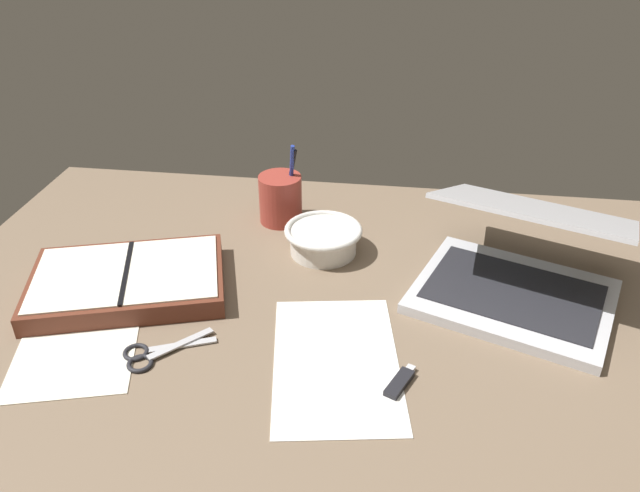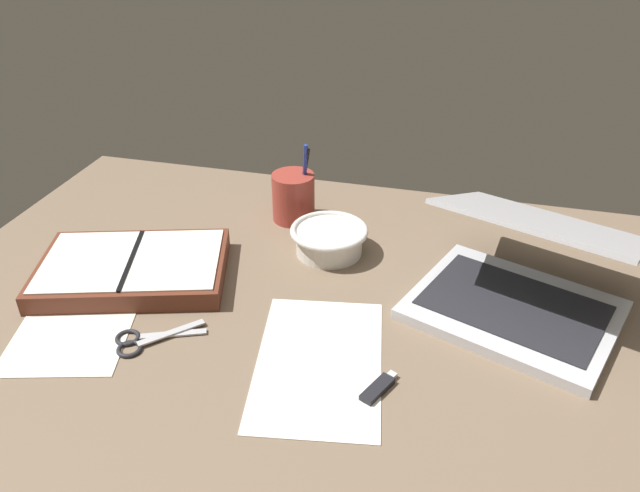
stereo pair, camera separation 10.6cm
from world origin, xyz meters
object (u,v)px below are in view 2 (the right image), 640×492
(laptop, at_px, (524,279))
(planner, at_px, (133,268))
(bowl, at_px, (329,239))
(pen_cup, at_px, (294,197))
(scissors, at_px, (140,341))

(laptop, xyz_separation_m, planner, (-0.66, -0.08, -0.03))
(bowl, bearing_deg, laptop, -13.72)
(pen_cup, bearing_deg, planner, -127.32)
(pen_cup, bearing_deg, laptop, -23.60)
(laptop, distance_m, planner, 0.67)
(pen_cup, distance_m, planner, 0.35)
(bowl, bearing_deg, scissors, -123.66)
(laptop, relative_size, scissors, 3.11)
(pen_cup, bearing_deg, bowl, -47.47)
(laptop, xyz_separation_m, bowl, (-0.35, 0.08, -0.02))
(bowl, distance_m, pen_cup, 0.15)
(planner, bearing_deg, scissors, -75.49)
(scissors, bearing_deg, bowl, 22.18)
(laptop, relative_size, bowl, 2.84)
(bowl, bearing_deg, pen_cup, 132.53)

